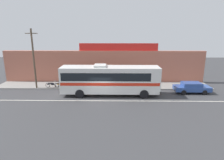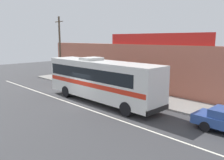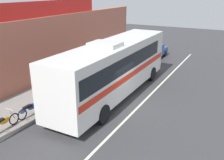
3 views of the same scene
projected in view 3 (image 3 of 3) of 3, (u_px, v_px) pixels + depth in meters
The scene contains 10 objects.
ground_plane at pixel (125, 105), 15.39m from camera, with size 70.00×70.00×0.00m, color #3A3A3D.
sidewalk_slab at pixel (58, 89), 17.67m from camera, with size 30.00×3.60×0.14m, color gray.
storefront_facade at pixel (32, 53), 17.83m from camera, with size 30.00×0.70×4.80m, color #B26651.
storefront_billboard at pixel (49, 8), 18.65m from camera, with size 11.62×0.12×1.10m, color red.
road_center_stripe at pixel (137, 108), 15.03m from camera, with size 30.00×0.14×0.01m, color silver.
intercity_bus at pixel (114, 66), 16.09m from camera, with size 11.83×2.64×3.78m.
parked_car at pixel (153, 51), 25.62m from camera, with size 4.43×1.84×1.37m.
motorcycle_blue at pixel (30, 108), 13.75m from camera, with size 1.87×0.56×0.94m.
motorcycle_purple at pixel (3, 123), 12.28m from camera, with size 1.87×0.56×0.94m.
pedestrian_far_left at pixel (66, 73), 17.78m from camera, with size 0.30×0.48×1.72m.
Camera 3 is at (-12.67, -5.88, 6.68)m, focal length 40.52 mm.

